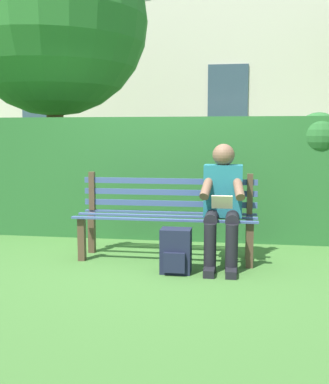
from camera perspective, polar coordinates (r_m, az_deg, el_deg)
ground at (r=4.98m, az=0.18°, el=-8.07°), size 60.00×60.00×0.00m
park_bench at (r=4.96m, az=0.32°, el=-2.69°), size 1.85×0.50×0.88m
person_seated at (r=4.70m, az=6.96°, el=-1.08°), size 0.44×0.73×1.20m
hedge_backdrop at (r=6.02m, az=-1.09°, el=1.99°), size 6.58×0.67×1.54m
tree at (r=8.38m, az=-13.95°, el=18.83°), size 3.21×3.05×4.63m
building_facade at (r=12.94m, az=-2.64°, el=19.02°), size 8.94×2.84×7.96m
backpack at (r=4.47m, az=1.37°, el=-7.11°), size 0.28×0.27×0.42m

